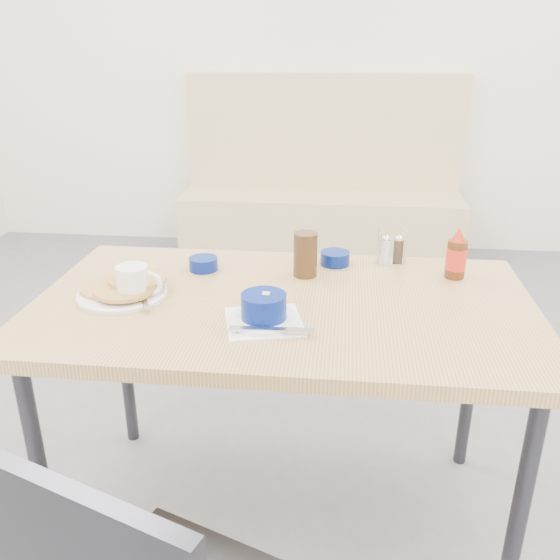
# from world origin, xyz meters

# --- Properties ---
(wall_back) EXTENTS (5.00, 0.06, 2.80)m
(wall_back) POSITION_xyz_m (0.00, 2.97, 1.40)
(wall_back) COLOR white
(wall_back) RESTS_ON ground
(booth_bench) EXTENTS (1.90, 0.56, 1.22)m
(booth_bench) POSITION_xyz_m (0.00, 2.78, 0.35)
(booth_bench) COLOR tan
(booth_bench) RESTS_ON ground
(dining_table) EXTENTS (1.40, 0.80, 0.76)m
(dining_table) POSITION_xyz_m (0.00, 0.25, 0.70)
(dining_table) COLOR tan
(dining_table) RESTS_ON ground
(pancake_plate) EXTENTS (0.25, 0.25, 0.05)m
(pancake_plate) POSITION_xyz_m (-0.46, 0.24, 0.78)
(pancake_plate) COLOR white
(pancake_plate) RESTS_ON dining_table
(coffee_mug) EXTENTS (0.13, 0.09, 0.10)m
(coffee_mug) POSITION_xyz_m (-0.41, 0.21, 0.81)
(coffee_mug) COLOR white
(coffee_mug) RESTS_ON dining_table
(grits_setting) EXTENTS (0.25, 0.24, 0.08)m
(grits_setting) POSITION_xyz_m (-0.03, 0.11, 0.79)
(grits_setting) COLOR white
(grits_setting) RESTS_ON dining_table
(creamer_bowl) EXTENTS (0.09, 0.09, 0.04)m
(creamer_bowl) POSITION_xyz_m (-0.28, 0.46, 0.78)
(creamer_bowl) COLOR navy
(creamer_bowl) RESTS_ON dining_table
(butter_bowl) EXTENTS (0.09, 0.09, 0.04)m
(butter_bowl) POSITION_xyz_m (0.14, 0.55, 0.78)
(butter_bowl) COLOR navy
(butter_bowl) RESTS_ON dining_table
(amber_tumbler) EXTENTS (0.09, 0.09, 0.14)m
(amber_tumbler) POSITION_xyz_m (0.05, 0.45, 0.83)
(amber_tumbler) COLOR #392412
(amber_tumbler) RESTS_ON dining_table
(condiment_caddy) EXTENTS (0.10, 0.07, 0.11)m
(condiment_caddy) POSITION_xyz_m (0.32, 0.59, 0.80)
(condiment_caddy) COLOR silver
(condiment_caddy) RESTS_ON dining_table
(syrup_bottle) EXTENTS (0.06, 0.06, 0.16)m
(syrup_bottle) POSITION_xyz_m (0.50, 0.48, 0.83)
(syrup_bottle) COLOR #47230F
(syrup_bottle) RESTS_ON dining_table
(sugar_wrapper) EXTENTS (0.05, 0.04, 0.00)m
(sugar_wrapper) POSITION_xyz_m (-0.44, 0.36, 0.76)
(sugar_wrapper) COLOR #E44C5C
(sugar_wrapper) RESTS_ON dining_table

